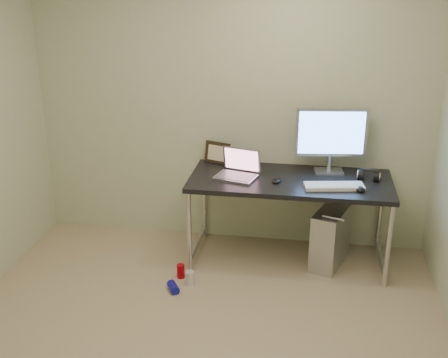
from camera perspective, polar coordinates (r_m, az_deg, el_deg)
floor at (r=3.90m, az=-3.43°, el=-17.25°), size 3.50×3.50×0.00m
wall_back at (r=4.92m, az=0.68°, el=7.36°), size 3.50×0.02×2.50m
desk at (r=4.70m, az=6.71°, el=-0.83°), size 1.67×0.73×0.75m
tower_computer at (r=4.86m, az=10.79°, el=-5.79°), size 0.36×0.52×0.53m
cable_a at (r=5.10m, az=10.29°, el=-2.59°), size 0.01×0.16×0.69m
cable_b at (r=5.09m, az=11.29°, el=-2.94°), size 0.02×0.11×0.71m
can_red at (r=4.67m, az=-4.42°, el=-9.31°), size 0.07×0.07×0.12m
can_white at (r=4.57m, az=-3.48°, el=-10.02°), size 0.09×0.09×0.12m
can_blue at (r=4.51m, az=-5.18°, el=-10.90°), size 0.13×0.15×0.07m
laptop at (r=4.68m, az=1.44°, el=0.90°), size 0.39×0.34×0.23m
monitor at (r=4.77m, az=10.85°, el=4.38°), size 0.60×0.20×0.56m
keyboard at (r=4.54m, az=11.12°, el=-0.72°), size 0.49×0.23×0.03m
mouse_right at (r=4.53m, az=13.66°, el=-0.88°), size 0.10×0.14×0.04m
mouse_left at (r=4.59m, az=5.34°, el=-0.09°), size 0.09×0.12×0.04m
headphones at (r=4.76m, az=14.48°, el=0.29°), size 0.18×0.11×0.12m
picture_frame at (r=4.98m, az=-0.69°, el=2.69°), size 0.25×0.14×0.19m
webcam at (r=4.93m, az=2.46°, el=2.43°), size 0.04×0.04×0.12m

